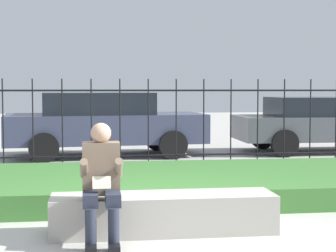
# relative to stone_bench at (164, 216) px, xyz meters

# --- Properties ---
(ground_plane) EXTENTS (60.00, 60.00, 0.00)m
(ground_plane) POSITION_rel_stone_bench_xyz_m (-0.01, 0.00, -0.19)
(ground_plane) COLOR #B2AFA8
(stone_bench) EXTENTS (2.43, 0.59, 0.42)m
(stone_bench) POSITION_rel_stone_bench_xyz_m (0.00, 0.00, 0.00)
(stone_bench) COLOR #ADA89E
(stone_bench) RESTS_ON ground_plane
(person_seated_reader) EXTENTS (0.42, 0.73, 1.22)m
(person_seated_reader) POSITION_rel_stone_bench_xyz_m (-0.68, -0.33, 0.47)
(person_seated_reader) COLOR black
(person_seated_reader) RESTS_ON ground_plane
(grass_berm) EXTENTS (10.23, 3.00, 0.31)m
(grass_berm) POSITION_rel_stone_bench_xyz_m (-0.01, 2.20, -0.03)
(grass_berm) COLOR #3D7533
(grass_berm) RESTS_ON ground_plane
(iron_fence) EXTENTS (8.23, 0.03, 1.75)m
(iron_fence) POSITION_rel_stone_bench_xyz_m (-0.01, 4.17, 0.72)
(iron_fence) COLOR black
(iron_fence) RESTS_ON ground_plane
(car_parked_center) EXTENTS (4.67, 2.29, 1.48)m
(car_parked_center) POSITION_rel_stone_bench_xyz_m (-0.51, 7.09, 0.60)
(car_parked_center) COLOR #383D56
(car_parked_center) RESTS_ON ground_plane
(car_parked_right) EXTENTS (4.59, 2.07, 1.36)m
(car_parked_right) POSITION_rel_stone_bench_xyz_m (4.99, 7.21, 0.55)
(car_parked_right) COLOR #4C5156
(car_parked_right) RESTS_ON ground_plane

